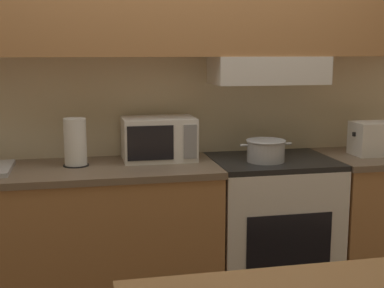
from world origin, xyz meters
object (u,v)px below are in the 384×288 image
stove_range (271,233)px  cooking_pot (266,150)px  microwave (159,139)px  paper_towel_roll (75,142)px  toaster (376,138)px

stove_range → cooking_pot: size_ratio=2.99×
microwave → paper_towel_roll: bearing=-171.0°
stove_range → cooking_pot: 0.53m
stove_range → toaster: toaster is taller
stove_range → toaster: (0.65, -0.01, 0.55)m
stove_range → cooking_pot: bearing=-136.9°
toaster → paper_towel_roll: 1.77m
paper_towel_roll → toaster: bearing=-1.7°
microwave → paper_towel_roll: size_ratio=1.57×
paper_towel_roll → microwave: bearing=9.0°
toaster → stove_range: bearing=179.2°
stove_range → toaster: bearing=-0.8°
stove_range → microwave: microwave is taller
stove_range → cooking_pot: cooking_pot is taller
stove_range → paper_towel_roll: bearing=177.8°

